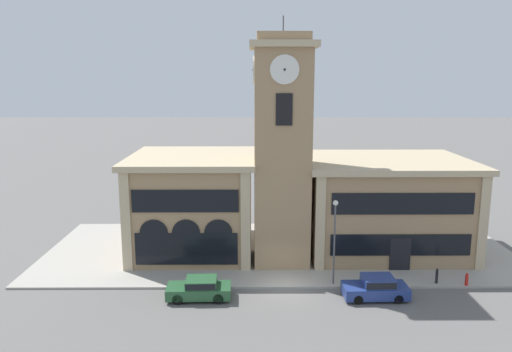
{
  "coord_description": "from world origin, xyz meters",
  "views": [
    {
      "loc": [
        -2.16,
        -31.53,
        14.01
      ],
      "look_at": [
        -1.94,
        3.05,
        7.19
      ],
      "focal_mm": 35.0,
      "sensor_mm": 36.0,
      "label": 1
    }
  ],
  "objects_px": {
    "parked_car_mid": "(376,287)",
    "bollard": "(437,276)",
    "parked_car_near": "(200,288)",
    "street_lamp": "(335,230)",
    "fire_hydrant": "(467,279)"
  },
  "relations": [
    {
      "from": "parked_car_mid",
      "to": "bollard",
      "type": "relative_size",
      "value": 3.93
    },
    {
      "from": "parked_car_near",
      "to": "parked_car_mid",
      "type": "relative_size",
      "value": 0.99
    },
    {
      "from": "parked_car_mid",
      "to": "bollard",
      "type": "height_order",
      "value": "parked_car_mid"
    },
    {
      "from": "parked_car_mid",
      "to": "street_lamp",
      "type": "bearing_deg",
      "value": -41.08
    },
    {
      "from": "bollard",
      "to": "fire_hydrant",
      "type": "height_order",
      "value": "bollard"
    },
    {
      "from": "bollard",
      "to": "fire_hydrant",
      "type": "xyz_separation_m",
      "value": [
        1.91,
        -0.37,
        -0.1
      ]
    },
    {
      "from": "parked_car_near",
      "to": "street_lamp",
      "type": "distance_m",
      "value": 9.72
    },
    {
      "from": "bollard",
      "to": "street_lamp",
      "type": "bearing_deg",
      "value": -179.84
    },
    {
      "from": "parked_car_mid",
      "to": "street_lamp",
      "type": "distance_m",
      "value": 4.53
    },
    {
      "from": "parked_car_near",
      "to": "fire_hydrant",
      "type": "relative_size",
      "value": 4.77
    },
    {
      "from": "parked_car_mid",
      "to": "street_lamp",
      "type": "xyz_separation_m",
      "value": [
        -2.44,
        2.02,
        3.24
      ]
    },
    {
      "from": "bollard",
      "to": "parked_car_near",
      "type": "bearing_deg",
      "value": -172.76
    },
    {
      "from": "parked_car_mid",
      "to": "fire_hydrant",
      "type": "distance_m",
      "value": 6.79
    },
    {
      "from": "parked_car_near",
      "to": "bollard",
      "type": "distance_m",
      "value": 16.18
    },
    {
      "from": "bollard",
      "to": "fire_hydrant",
      "type": "relative_size",
      "value": 1.22
    }
  ]
}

